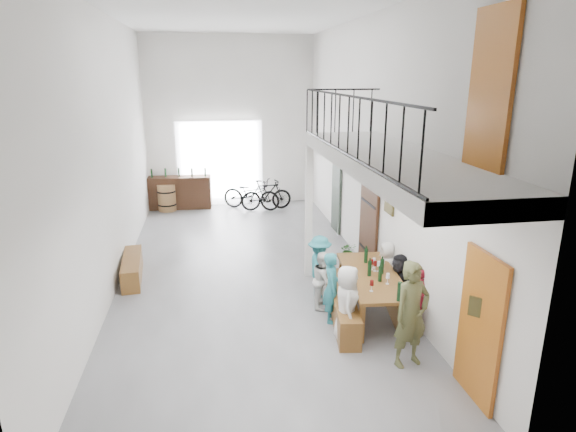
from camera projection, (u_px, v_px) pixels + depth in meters
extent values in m
plane|color=slate|center=(248.00, 271.00, 10.88)|extent=(12.00, 12.00, 0.00)
plane|color=white|center=(231.00, 122.00, 15.77)|extent=(5.50, 0.00, 5.50)
plane|color=white|center=(294.00, 248.00, 4.42)|extent=(5.50, 0.00, 5.50)
plane|color=white|center=(108.00, 153.00, 9.67)|extent=(0.00, 12.00, 12.00)
plane|color=white|center=(370.00, 147.00, 10.52)|extent=(0.00, 12.00, 12.00)
plane|color=white|center=(241.00, 8.00, 9.31)|extent=(12.00, 12.00, 0.00)
cube|color=white|center=(220.00, 163.00, 16.04)|extent=(2.80, 0.08, 2.80)
cube|color=#A85A17|center=(480.00, 328.00, 6.37)|extent=(0.06, 0.95, 2.10)
cube|color=#3A1E0F|center=(368.00, 227.00, 10.73)|extent=(0.06, 1.10, 2.00)
cube|color=#2F3930|center=(336.00, 196.00, 13.38)|extent=(0.06, 0.80, 2.00)
cube|color=#A85A17|center=(490.00, 89.00, 5.88)|extent=(0.06, 0.90, 1.95)
cube|color=#3F3819|center=(390.00, 200.00, 9.44)|extent=(0.04, 0.45, 0.55)
cylinder|color=white|center=(352.00, 154.00, 11.75)|extent=(0.04, 0.28, 0.28)
cube|color=silver|center=(392.00, 162.00, 7.31)|extent=(1.50, 5.60, 0.25)
cube|color=black|center=(347.00, 96.00, 6.92)|extent=(0.03, 5.60, 0.03)
cube|color=black|center=(345.00, 153.00, 7.15)|extent=(0.03, 5.60, 0.03)
cube|color=black|center=(344.00, 89.00, 9.66)|extent=(1.50, 0.03, 0.03)
cube|color=silver|center=(309.00, 213.00, 10.25)|extent=(0.14, 0.14, 2.88)
cube|color=brown|center=(372.00, 276.00, 8.72)|extent=(1.12, 2.33, 0.06)
cube|color=brown|center=(362.00, 323.00, 7.88)|extent=(0.08, 0.08, 0.73)
cube|color=brown|center=(408.00, 321.00, 7.93)|extent=(0.08, 0.08, 0.73)
cube|color=brown|center=(341.00, 275.00, 9.73)|extent=(0.08, 0.08, 0.73)
cube|color=brown|center=(379.00, 274.00, 9.79)|extent=(0.08, 0.08, 0.73)
cube|color=brown|center=(342.00, 306.00, 8.68)|extent=(0.68, 2.28, 0.52)
cube|color=brown|center=(395.00, 300.00, 9.00)|extent=(0.56, 1.92, 0.44)
cylinder|color=black|center=(380.00, 272.00, 8.38)|extent=(0.07, 0.07, 0.35)
cylinder|color=black|center=(366.00, 254.00, 9.21)|extent=(0.07, 0.07, 0.35)
cylinder|color=black|center=(370.00, 267.00, 8.61)|extent=(0.07, 0.07, 0.35)
cylinder|color=black|center=(382.00, 265.00, 8.70)|extent=(0.07, 0.07, 0.35)
cube|color=brown|center=(132.00, 268.00, 10.41)|extent=(0.52, 1.71, 0.47)
cylinder|color=olive|center=(167.00, 198.00, 15.53)|extent=(0.57, 0.57, 0.86)
cylinder|color=black|center=(167.00, 204.00, 15.59)|extent=(0.59, 0.59, 0.05)
cylinder|color=black|center=(166.00, 191.00, 15.47)|extent=(0.59, 0.59, 0.05)
cube|color=#3A1E0F|center=(180.00, 192.00, 15.80)|extent=(2.03, 0.66, 1.06)
cylinder|color=black|center=(152.00, 173.00, 15.48)|extent=(0.06, 0.06, 0.28)
cylinder|color=black|center=(165.00, 173.00, 15.60)|extent=(0.06, 0.06, 0.28)
cylinder|color=black|center=(179.00, 172.00, 15.65)|extent=(0.06, 0.06, 0.28)
cylinder|color=black|center=(192.00, 172.00, 15.62)|extent=(0.06, 0.06, 0.28)
cylinder|color=black|center=(205.00, 172.00, 15.66)|extent=(0.06, 0.06, 0.28)
imported|color=silver|center=(347.00, 303.00, 7.92)|extent=(0.55, 0.72, 1.30)
imported|color=teal|center=(332.00, 287.00, 8.52)|extent=(0.40, 0.53, 1.30)
imported|color=silver|center=(323.00, 280.00, 9.07)|extent=(0.56, 0.64, 1.10)
imported|color=teal|center=(319.00, 266.00, 9.49)|extent=(0.62, 0.89, 1.26)
imported|color=#B01E32|center=(419.00, 299.00, 8.29)|extent=(0.49, 0.71, 1.12)
imported|color=black|center=(398.00, 282.00, 8.95)|extent=(0.71, 1.07, 1.11)
imported|color=silver|center=(386.00, 269.00, 9.54)|extent=(0.41, 0.58, 1.12)
imported|color=#4F532E|center=(411.00, 314.00, 7.17)|extent=(0.70, 0.55, 1.67)
imported|color=#1A4D1E|center=(348.00, 251.00, 11.53)|extent=(0.42, 0.38, 0.42)
imported|color=black|center=(251.00, 194.00, 15.69)|extent=(2.03, 1.46, 1.02)
imported|color=black|center=(266.00, 195.00, 15.61)|extent=(1.71, 0.65, 1.00)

